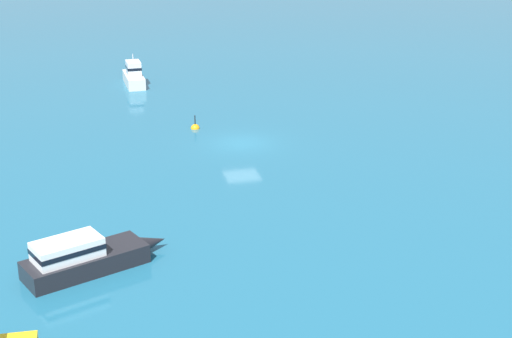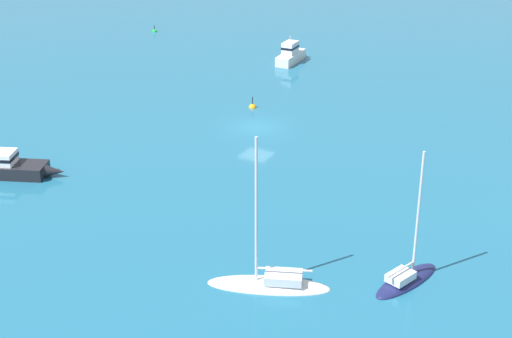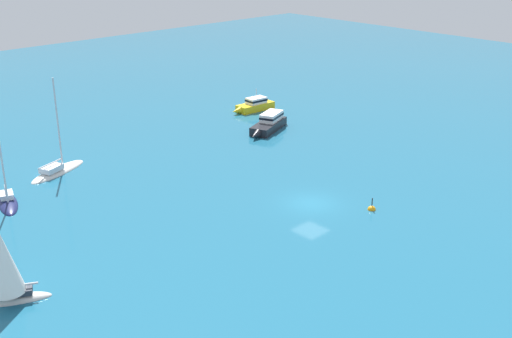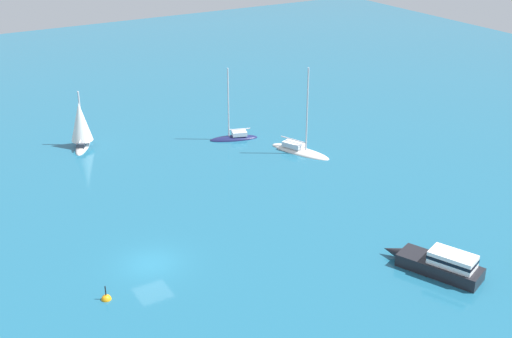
% 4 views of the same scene
% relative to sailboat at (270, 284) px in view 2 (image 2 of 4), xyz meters
% --- Properties ---
extents(ground_plane, '(167.73, 167.73, 0.00)m').
position_rel_sailboat_xyz_m(ground_plane, '(-21.04, -12.04, -0.16)').
color(ground_plane, '#1E607F').
extents(sailboat, '(4.22, 7.01, 9.21)m').
position_rel_sailboat_xyz_m(sailboat, '(0.00, 0.00, 0.00)').
color(sailboat, silver).
rests_on(sailboat, ground).
extents(sloop, '(5.32, 3.05, 8.09)m').
position_rel_sailboat_xyz_m(sloop, '(-3.94, 6.47, 0.00)').
color(sloop, '#191E4C').
rests_on(sloop, ground).
extents(powerboat, '(4.14, 7.23, 1.84)m').
position_rel_sailboat_xyz_m(powerboat, '(-4.11, -23.53, 0.60)').
color(powerboat, black).
rests_on(powerboat, ground).
extents(powerboat_2, '(5.83, 1.69, 2.95)m').
position_rel_sailboat_xyz_m(powerboat_2, '(-40.06, -17.91, 0.69)').
color(powerboat_2, silver).
rests_on(powerboat_2, ground).
extents(channel_buoy, '(0.59, 0.59, 1.06)m').
position_rel_sailboat_xyz_m(channel_buoy, '(-43.97, -38.35, -0.15)').
color(channel_buoy, green).
rests_on(channel_buoy, ground).
extents(mooring_buoy, '(0.68, 0.68, 1.36)m').
position_rel_sailboat_xyz_m(mooring_buoy, '(-25.27, -14.68, -0.15)').
color(mooring_buoy, orange).
rests_on(mooring_buoy, ground).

